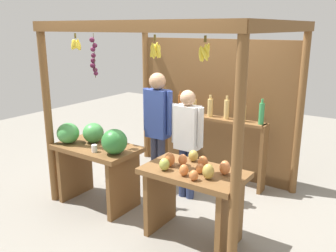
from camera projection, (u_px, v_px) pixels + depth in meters
ground_plane at (176, 195)px, 5.08m from camera, size 12.00×12.00×0.00m
market_stall at (194, 93)px, 5.07m from camera, size 2.75×2.18×2.36m
fruit_counter_left at (96, 152)px, 4.65m from camera, size 1.15×0.64×1.12m
fruit_counter_right at (193, 188)px, 3.91m from camera, size 1.11×0.64×0.97m
bottle_shelf_unit at (210, 130)px, 5.44m from camera, size 1.76×0.22×1.35m
vendor_man at (158, 121)px, 5.02m from camera, size 0.48×0.23×1.70m
vendor_woman at (187, 135)px, 4.81m from camera, size 0.48×0.20×1.50m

